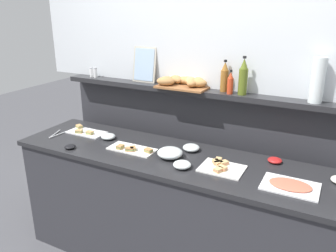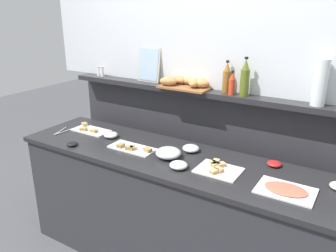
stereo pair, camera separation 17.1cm
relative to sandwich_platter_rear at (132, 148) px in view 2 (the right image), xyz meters
name	(u,v)px [view 2 (the right image)]	position (x,y,z in m)	size (l,w,h in m)	color
ground_plane	(203,224)	(0.30, 0.65, -0.95)	(12.00, 12.00, 0.00)	#4C4C51
buffet_counter	(171,212)	(0.30, 0.05, -0.48)	(2.42, 0.63, 0.94)	#2D2D33
back_ledge_unit	(201,161)	(0.30, 0.54, -0.25)	(2.42, 0.22, 1.33)	#2D2D33
upper_wall_panel	(208,2)	(0.30, 0.57, 1.02)	(3.02, 0.08, 1.27)	silver
sandwich_platter_rear	(132,148)	(0.00, 0.00, 0.00)	(0.36, 0.16, 0.04)	white
sandwich_platter_front	(90,130)	(-0.55, 0.13, 0.00)	(0.32, 0.17, 0.04)	white
sandwich_platter_side	(218,169)	(0.68, 0.02, 0.00)	(0.28, 0.22, 0.04)	white
cold_cuts_platter	(286,190)	(1.12, -0.02, 0.00)	(0.32, 0.23, 0.02)	white
glass_bowl_large	(111,135)	(-0.29, 0.10, 0.01)	(0.11, 0.11, 0.05)	silver
glass_bowl_medium	(178,165)	(0.45, -0.09, 0.01)	(0.12, 0.12, 0.05)	silver
glass_bowl_small	(191,149)	(0.39, 0.19, 0.01)	(0.12, 0.12, 0.05)	silver
glass_bowl_extra	(168,153)	(0.30, 0.02, 0.02)	(0.18, 0.18, 0.07)	silver
condiment_bowl_dark	(72,144)	(-0.43, -0.18, 0.00)	(0.08, 0.08, 0.03)	black
condiment_bowl_cream	(274,164)	(0.97, 0.27, 0.01)	(0.10, 0.10, 0.03)	red
serving_tongs	(62,132)	(-0.73, -0.02, -0.01)	(0.08, 0.19, 0.01)	#B7BABF
olive_oil_bottle	(245,79)	(0.66, 0.46, 0.51)	(0.06, 0.06, 0.28)	#56661E
hot_sauce_bottle	(232,84)	(0.58, 0.44, 0.47)	(0.04, 0.04, 0.18)	red
vinegar_bottle_amber	(227,78)	(0.52, 0.49, 0.49)	(0.06, 0.06, 0.24)	#8E5B23
salt_shaker	(99,71)	(-0.72, 0.47, 0.43)	(0.03, 0.03, 0.09)	white
pepper_shaker	(102,72)	(-0.68, 0.47, 0.43)	(0.03, 0.03, 0.09)	white
bread_basket	(188,82)	(0.19, 0.49, 0.43)	(0.41, 0.29, 0.08)	brown
framed_picture	(149,64)	(-0.19, 0.50, 0.53)	(0.21, 0.06, 0.29)	#B2AD9E
water_carafe	(320,83)	(1.15, 0.47, 0.54)	(0.09, 0.09, 0.30)	silver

